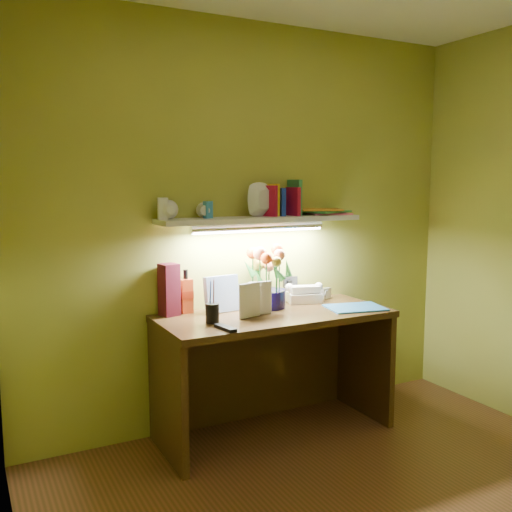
{
  "coord_description": "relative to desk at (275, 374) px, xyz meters",
  "views": [
    {
      "loc": [
        -1.64,
        -1.69,
        1.53
      ],
      "look_at": [
        -0.05,
        1.35,
        1.08
      ],
      "focal_mm": 40.0,
      "sensor_mm": 36.0,
      "label": 1
    }
  ],
  "objects": [
    {
      "name": "tv_remote",
      "position": [
        -0.42,
        -0.21,
        0.38
      ],
      "size": [
        0.07,
        0.17,
        0.02
      ],
      "primitive_type": "cube",
      "rotation": [
        0.0,
        0.0,
        0.16
      ],
      "color": "black",
      "rests_on": "desk"
    },
    {
      "name": "desk",
      "position": [
        0.0,
        0.0,
        0.0
      ],
      "size": [
        1.4,
        0.6,
        0.75
      ],
      "primitive_type": "cube",
      "color": "#39210F",
      "rests_on": "ground"
    },
    {
      "name": "whisky_bottle",
      "position": [
        -0.47,
        0.26,
        0.51
      ],
      "size": [
        0.07,
        0.07,
        0.26
      ],
      "primitive_type": null,
      "rotation": [
        0.0,
        0.0,
        0.02
      ],
      "color": "#C64119",
      "rests_on": "desk"
    },
    {
      "name": "blue_folder",
      "position": [
        0.5,
        -0.12,
        0.38
      ],
      "size": [
        0.39,
        0.32,
        0.01
      ],
      "primitive_type": "cube",
      "rotation": [
        0.0,
        0.0,
        -0.21
      ],
      "color": "#3281C7",
      "rests_on": "desk"
    },
    {
      "name": "flower_bouquet",
      "position": [
        0.04,
        0.16,
        0.57
      ],
      "size": [
        0.27,
        0.27,
        0.39
      ],
      "primitive_type": null,
      "rotation": [
        0.0,
        0.0,
        -0.12
      ],
      "color": "#0D0837",
      "rests_on": "desk"
    },
    {
      "name": "whisky_box",
      "position": [
        -0.58,
        0.24,
        0.53
      ],
      "size": [
        0.12,
        0.12,
        0.31
      ],
      "primitive_type": "cube",
      "rotation": [
        0.0,
        0.0,
        0.21
      ],
      "color": "#571120",
      "rests_on": "desk"
    },
    {
      "name": "telephone",
      "position": [
        0.32,
        0.19,
        0.44
      ],
      "size": [
        0.25,
        0.21,
        0.13
      ],
      "primitive_type": null,
      "rotation": [
        0.0,
        0.0,
        -0.29
      ],
      "color": "white",
      "rests_on": "desk"
    },
    {
      "name": "desk_clock",
      "position": [
        0.51,
        0.21,
        0.41
      ],
      "size": [
        0.08,
        0.05,
        0.07
      ],
      "primitive_type": "cube",
      "rotation": [
        0.0,
        0.0,
        0.25
      ],
      "color": "silver",
      "rests_on": "desk"
    },
    {
      "name": "desk_book_a",
      "position": [
        -0.26,
        -0.05,
        0.48
      ],
      "size": [
        0.15,
        0.05,
        0.2
      ],
      "primitive_type": "imported",
      "rotation": [
        0.0,
        0.0,
        0.19
      ],
      "color": "silver",
      "rests_on": "desk"
    },
    {
      "name": "wall_shelf",
      "position": [
        0.02,
        0.18,
        0.96
      ],
      "size": [
        1.32,
        0.32,
        0.26
      ],
      "color": "silver",
      "rests_on": "ground"
    },
    {
      "name": "art_card",
      "position": [
        -0.27,
        0.18,
        0.48
      ],
      "size": [
        0.22,
        0.07,
        0.22
      ],
      "primitive_type": null,
      "rotation": [
        0.0,
        0.0,
        0.11
      ],
      "color": "white",
      "rests_on": "desk"
    },
    {
      "name": "desk_book_b",
      "position": [
        -0.17,
        0.02,
        0.47
      ],
      "size": [
        0.15,
        0.04,
        0.2
      ],
      "primitive_type": "imported",
      "rotation": [
        0.0,
        0.0,
        -0.14
      ],
      "color": "silver",
      "rests_on": "desk"
    },
    {
      "name": "pen_cup",
      "position": [
        -0.42,
        -0.04,
        0.47
      ],
      "size": [
        0.09,
        0.09,
        0.18
      ],
      "primitive_type": "cylinder",
      "rotation": [
        0.0,
        0.0,
        -0.14
      ],
      "color": "black",
      "rests_on": "desk"
    }
  ]
}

